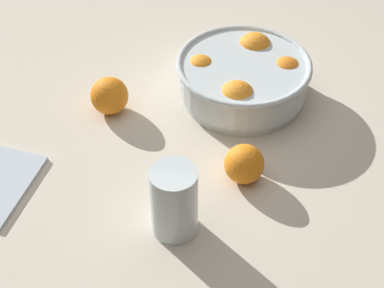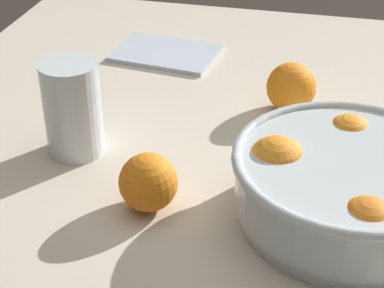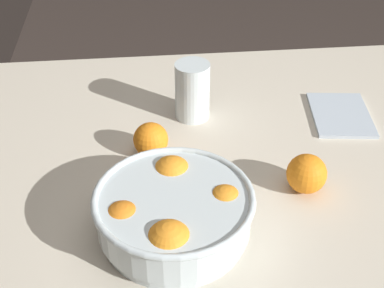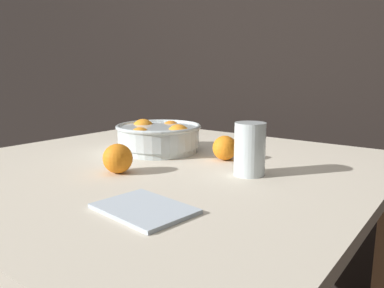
{
  "view_description": "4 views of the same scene",
  "coord_description": "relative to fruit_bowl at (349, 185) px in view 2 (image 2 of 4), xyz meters",
  "views": [
    {
      "loc": [
        0.92,
        0.18,
        1.6
      ],
      "look_at": [
        0.12,
        0.04,
        0.83
      ],
      "focal_mm": 60.0,
      "sensor_mm": 36.0,
      "label": 1
    },
    {
      "loc": [
        -0.06,
        0.72,
        1.25
      ],
      "look_at": [
        0.1,
        0.04,
        0.81
      ],
      "focal_mm": 60.0,
      "sensor_mm": 36.0,
      "label": 2
    },
    {
      "loc": [
        -0.75,
        0.14,
        1.44
      ],
      "look_at": [
        0.05,
        0.06,
        0.85
      ],
      "focal_mm": 50.0,
      "sensor_mm": 36.0,
      "label": 3
    },
    {
      "loc": [
        0.69,
        -0.77,
        1.02
      ],
      "look_at": [
        0.07,
        0.05,
        0.83
      ],
      "focal_mm": 35.0,
      "sensor_mm": 36.0,
      "label": 4
    }
  ],
  "objects": [
    {
      "name": "dining_table",
      "position": [
        0.1,
        -0.1,
        -0.13
      ],
      "size": [
        1.13,
        1.13,
        0.77
      ],
      "color": "beige",
      "rests_on": "ground_plane"
    },
    {
      "name": "fruit_bowl",
      "position": [
        0.0,
        0.0,
        0.0
      ],
      "size": [
        0.27,
        0.27,
        0.1
      ],
      "color": "silver",
      "rests_on": "dining_table"
    },
    {
      "name": "juice_glass",
      "position": [
        0.36,
        -0.07,
        0.01
      ],
      "size": [
        0.08,
        0.08,
        0.13
      ],
      "color": "#F4A314",
      "rests_on": "dining_table"
    },
    {
      "name": "orange_loose_near_bowl",
      "position": [
        0.23,
        0.03,
        -0.01
      ],
      "size": [
        0.07,
        0.07,
        0.07
      ],
      "primitive_type": "sphere",
      "color": "orange",
      "rests_on": "dining_table"
    },
    {
      "name": "orange_loose_front",
      "position": [
        0.09,
        -0.25,
        -0.01
      ],
      "size": [
        0.07,
        0.07,
        0.07
      ],
      "primitive_type": "sphere",
      "color": "orange",
      "rests_on": "dining_table"
    },
    {
      "name": "napkin",
      "position": [
        0.33,
        -0.4,
        -0.05
      ],
      "size": [
        0.19,
        0.15,
        0.01
      ],
      "primitive_type": "cube",
      "rotation": [
        0.0,
        0.0,
        -0.12
      ],
      "color": "silver",
      "rests_on": "dining_table"
    }
  ]
}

